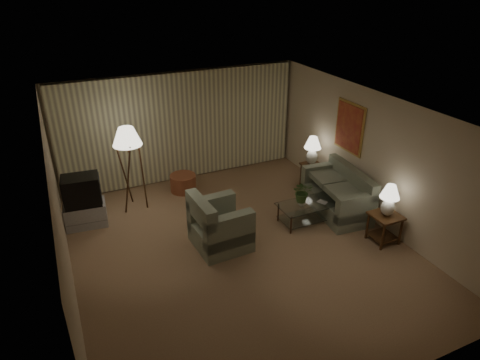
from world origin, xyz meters
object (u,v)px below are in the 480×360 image
object	(u,v)px
coffee_table	(307,210)
floor_lamp	(131,167)
vase	(302,202)
side_table_far	(311,172)
table_lamp_far	(313,148)
tv_cabinet	(86,214)
ottoman	(183,183)
side_table_near	(385,223)
sofa	(336,195)
crt_tv	(81,190)
armchair	(220,226)
table_lamp_near	(389,198)

from	to	relation	value
coffee_table	floor_lamp	xyz separation A→B (m)	(-3.18, 2.11, 0.71)
vase	side_table_far	bearing A→B (deg)	50.77
table_lamp_far	coffee_table	size ratio (longest dim) A/B	0.56
tv_cabinet	ottoman	xyz separation A→B (m)	(2.30, 0.62, -0.05)
side_table_near	coffee_table	size ratio (longest dim) A/B	0.49
sofa	side_table_far	size ratio (longest dim) A/B	3.25
crt_tv	vase	size ratio (longest dim) A/B	4.55
coffee_table	ottoman	bearing A→B (deg)	128.80
tv_cabinet	sofa	bearing A→B (deg)	-12.72
sofa	side_table_near	size ratio (longest dim) A/B	3.25
armchair	ottoman	xyz separation A→B (m)	(0.04, 2.46, -0.23)
side_table_far	ottoman	distance (m)	3.09
floor_lamp	vase	world-z (taller)	floor_lamp
floor_lamp	vase	distance (m)	3.72
vase	ottoman	bearing A→B (deg)	126.57
table_lamp_near	crt_tv	world-z (taller)	table_lamp_near
side_table_near	floor_lamp	world-z (taller)	floor_lamp
tv_cabinet	table_lamp_near	bearing A→B (deg)	-24.51
side_table_far	table_lamp_near	size ratio (longest dim) A/B	0.93
vase	floor_lamp	bearing A→B (deg)	145.19
ottoman	tv_cabinet	bearing A→B (deg)	-164.96
crt_tv	ottoman	xyz separation A→B (m)	(2.30, 0.62, -0.60)
sofa	tv_cabinet	distance (m)	5.33
armchair	ottoman	bearing A→B (deg)	-3.86
coffee_table	vase	world-z (taller)	vase
sofa	table_lamp_near	world-z (taller)	table_lamp_near
table_lamp_far	sofa	bearing A→B (deg)	-96.84
floor_lamp	ottoman	distance (m)	1.50
sofa	ottoman	distance (m)	3.60
sofa	vase	world-z (taller)	sofa
sofa	crt_tv	xyz separation A→B (m)	(-5.05, 1.70, 0.42)
table_lamp_far	ottoman	xyz separation A→B (m)	(-2.90, 1.07, -0.80)
tv_cabinet	ottoman	size ratio (longest dim) A/B	1.42
side_table_near	coffee_table	bearing A→B (deg)	127.30
armchair	table_lamp_far	xyz separation A→B (m)	(2.94, 1.39, 0.58)
tv_cabinet	ottoman	bearing A→B (deg)	20.94
armchair	side_table_near	world-z (taller)	armchair
side_table_far	table_lamp_near	xyz separation A→B (m)	(0.00, -2.60, 0.59)
side_table_far	coffee_table	size ratio (longest dim) A/B	0.49
sofa	crt_tv	distance (m)	5.35
crt_tv	floor_lamp	distance (m)	1.13
tv_cabinet	crt_tv	bearing A→B (deg)	0.00
crt_tv	vase	world-z (taller)	crt_tv
armchair	ottoman	world-z (taller)	armchair
side_table_far	table_lamp_far	world-z (taller)	table_lamp_far
armchair	crt_tv	distance (m)	2.94
side_table_near	vase	world-z (taller)	side_table_near
sofa	armchair	distance (m)	2.79
side_table_far	table_lamp_far	xyz separation A→B (m)	(0.00, 0.00, 0.62)
side_table_far	table_lamp_near	distance (m)	2.67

